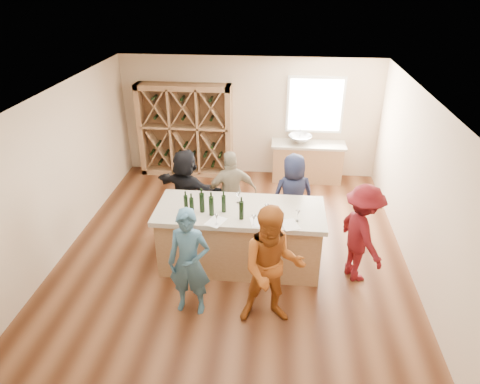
# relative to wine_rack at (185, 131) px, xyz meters

# --- Properties ---
(floor) EXTENTS (6.00, 7.00, 0.10)m
(floor) POSITION_rel_wine_rack_xyz_m (1.50, -3.27, -1.15)
(floor) COLOR #58311C
(floor) RESTS_ON ground
(ceiling) EXTENTS (6.00, 7.00, 0.10)m
(ceiling) POSITION_rel_wine_rack_xyz_m (1.50, -3.27, 1.75)
(ceiling) COLOR white
(ceiling) RESTS_ON ground
(wall_back) EXTENTS (6.00, 0.10, 2.80)m
(wall_back) POSITION_rel_wine_rack_xyz_m (1.50, 0.28, 0.30)
(wall_back) COLOR beige
(wall_back) RESTS_ON ground
(wall_front) EXTENTS (6.00, 0.10, 2.80)m
(wall_front) POSITION_rel_wine_rack_xyz_m (1.50, -6.82, 0.30)
(wall_front) COLOR beige
(wall_front) RESTS_ON ground
(wall_left) EXTENTS (0.10, 7.00, 2.80)m
(wall_left) POSITION_rel_wine_rack_xyz_m (-1.55, -3.27, 0.30)
(wall_left) COLOR beige
(wall_left) RESTS_ON ground
(wall_right) EXTENTS (0.10, 7.00, 2.80)m
(wall_right) POSITION_rel_wine_rack_xyz_m (4.55, -3.27, 0.30)
(wall_right) COLOR beige
(wall_right) RESTS_ON ground
(window_frame) EXTENTS (1.30, 0.06, 1.30)m
(window_frame) POSITION_rel_wine_rack_xyz_m (3.00, 0.20, 0.65)
(window_frame) COLOR white
(window_frame) RESTS_ON wall_back
(window_pane) EXTENTS (1.18, 0.01, 1.18)m
(window_pane) POSITION_rel_wine_rack_xyz_m (3.00, 0.17, 0.65)
(window_pane) COLOR white
(window_pane) RESTS_ON wall_back
(wine_rack) EXTENTS (2.20, 0.45, 2.20)m
(wine_rack) POSITION_rel_wine_rack_xyz_m (0.00, 0.00, 0.00)
(wine_rack) COLOR #976E48
(wine_rack) RESTS_ON floor
(back_counter_base) EXTENTS (1.60, 0.58, 0.86)m
(back_counter_base) POSITION_rel_wine_rack_xyz_m (2.90, -0.07, -0.67)
(back_counter_base) COLOR #976E48
(back_counter_base) RESTS_ON floor
(back_counter_top) EXTENTS (1.70, 0.62, 0.06)m
(back_counter_top) POSITION_rel_wine_rack_xyz_m (2.90, -0.07, -0.21)
(back_counter_top) COLOR #AEA38F
(back_counter_top) RESTS_ON back_counter_base
(sink) EXTENTS (0.54, 0.54, 0.19)m
(sink) POSITION_rel_wine_rack_xyz_m (2.70, -0.07, -0.09)
(sink) COLOR silver
(sink) RESTS_ON back_counter_top
(faucet) EXTENTS (0.02, 0.02, 0.30)m
(faucet) POSITION_rel_wine_rack_xyz_m (2.70, 0.11, -0.03)
(faucet) COLOR silver
(faucet) RESTS_ON back_counter_top
(tasting_counter_base) EXTENTS (2.60, 1.00, 1.00)m
(tasting_counter_base) POSITION_rel_wine_rack_xyz_m (1.64, -3.52, -0.60)
(tasting_counter_base) COLOR #976E48
(tasting_counter_base) RESTS_ON floor
(tasting_counter_top) EXTENTS (2.72, 1.12, 0.08)m
(tasting_counter_top) POSITION_rel_wine_rack_xyz_m (1.64, -3.52, -0.06)
(tasting_counter_top) COLOR #AEA38F
(tasting_counter_top) RESTS_ON tasting_counter_base
(wine_bottle_a) EXTENTS (0.08, 0.08, 0.27)m
(wine_bottle_a) POSITION_rel_wine_rack_xyz_m (0.80, -3.66, 0.11)
(wine_bottle_a) COLOR black
(wine_bottle_a) RESTS_ON tasting_counter_top
(wine_bottle_b) EXTENTS (0.09, 0.09, 0.28)m
(wine_bottle_b) POSITION_rel_wine_rack_xyz_m (0.91, -3.75, 0.12)
(wine_bottle_b) COLOR black
(wine_bottle_b) RESTS_ON tasting_counter_top
(wine_bottle_c) EXTENTS (0.10, 0.10, 0.33)m
(wine_bottle_c) POSITION_rel_wine_rack_xyz_m (1.06, -3.66, 0.14)
(wine_bottle_c) COLOR black
(wine_bottle_c) RESTS_ON tasting_counter_top
(wine_bottle_d) EXTENTS (0.09, 0.09, 0.32)m
(wine_bottle_d) POSITION_rel_wine_rack_xyz_m (1.22, -3.75, 0.14)
(wine_bottle_d) COLOR black
(wine_bottle_d) RESTS_ON tasting_counter_top
(wine_bottle_e) EXTENTS (0.09, 0.09, 0.29)m
(wine_bottle_e) POSITION_rel_wine_rack_xyz_m (1.40, -3.63, 0.12)
(wine_bottle_e) COLOR black
(wine_bottle_e) RESTS_ON tasting_counter_top
(wine_glass_a) EXTENTS (0.06, 0.06, 0.16)m
(wine_glass_a) POSITION_rel_wine_rack_xyz_m (1.34, -4.02, 0.06)
(wine_glass_a) COLOR white
(wine_glass_a) RESTS_ON tasting_counter_top
(wine_glass_b) EXTENTS (0.09, 0.09, 0.18)m
(wine_glass_b) POSITION_rel_wine_rack_xyz_m (1.90, -4.01, 0.07)
(wine_glass_b) COLOR white
(wine_glass_b) RESTS_ON tasting_counter_top
(wine_glass_c) EXTENTS (0.08, 0.08, 0.17)m
(wine_glass_c) POSITION_rel_wine_rack_xyz_m (2.30, -3.98, 0.06)
(wine_glass_c) COLOR white
(wine_glass_c) RESTS_ON tasting_counter_top
(wine_glass_d) EXTENTS (0.08, 0.08, 0.18)m
(wine_glass_d) POSITION_rel_wine_rack_xyz_m (2.07, -3.65, 0.07)
(wine_glass_d) COLOR white
(wine_glass_d) RESTS_ON tasting_counter_top
(wine_glass_e) EXTENTS (0.08, 0.08, 0.18)m
(wine_glass_e) POSITION_rel_wine_rack_xyz_m (2.55, -3.80, 0.07)
(wine_glass_e) COLOR white
(wine_glass_e) RESTS_ON tasting_counter_top
(tasting_menu_a) EXTENTS (0.35, 0.39, 0.00)m
(tasting_menu_a) POSITION_rel_wine_rack_xyz_m (1.31, -3.94, -0.02)
(tasting_menu_a) COLOR white
(tasting_menu_a) RESTS_ON tasting_counter_top
(tasting_menu_b) EXTENTS (0.28, 0.34, 0.00)m
(tasting_menu_b) POSITION_rel_wine_rack_xyz_m (1.95, -3.89, -0.02)
(tasting_menu_b) COLOR white
(tasting_menu_b) RESTS_ON tasting_counter_top
(tasting_menu_c) EXTENTS (0.33, 0.39, 0.00)m
(tasting_menu_c) POSITION_rel_wine_rack_xyz_m (2.44, -3.92, -0.02)
(tasting_menu_c) COLOR white
(tasting_menu_c) RESTS_ON tasting_counter_top
(person_near_left) EXTENTS (0.64, 0.49, 1.68)m
(person_near_left) POSITION_rel_wine_rack_xyz_m (1.04, -4.68, -0.26)
(person_near_left) COLOR #335972
(person_near_left) RESTS_ON floor
(person_near_right) EXTENTS (0.94, 0.59, 1.83)m
(person_near_right) POSITION_rel_wine_rack_xyz_m (2.21, -4.77, -0.18)
(person_near_right) COLOR #994C19
(person_near_right) RESTS_ON floor
(person_server) EXTENTS (0.86, 1.18, 1.66)m
(person_server) POSITION_rel_wine_rack_xyz_m (3.57, -3.67, -0.27)
(person_server) COLOR #590F14
(person_server) RESTS_ON floor
(person_far_mid) EXTENTS (1.08, 0.80, 1.65)m
(person_far_mid) POSITION_rel_wine_rack_xyz_m (1.39, -2.53, -0.27)
(person_far_mid) COLOR gray
(person_far_mid) RESTS_ON floor
(person_far_right) EXTENTS (0.89, 0.70, 1.61)m
(person_far_right) POSITION_rel_wine_rack_xyz_m (2.52, -2.46, -0.30)
(person_far_right) COLOR #191E38
(person_far_right) RESTS_ON floor
(person_far_left) EXTENTS (1.60, 1.10, 1.63)m
(person_far_left) POSITION_rel_wine_rack_xyz_m (0.53, -2.47, -0.29)
(person_far_left) COLOR black
(person_far_left) RESTS_ON floor
(wine_bottle_f) EXTENTS (0.07, 0.07, 0.30)m
(wine_bottle_f) POSITION_rel_wine_rack_xyz_m (1.69, -3.82, 0.13)
(wine_bottle_f) COLOR black
(wine_bottle_f) RESTS_ON tasting_counter_top
(wine_glass_f) EXTENTS (0.07, 0.07, 0.18)m
(wine_glass_f) POSITION_rel_wine_rack_xyz_m (1.59, -3.32, 0.07)
(wine_glass_f) COLOR white
(wine_glass_f) RESTS_ON tasting_counter_top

